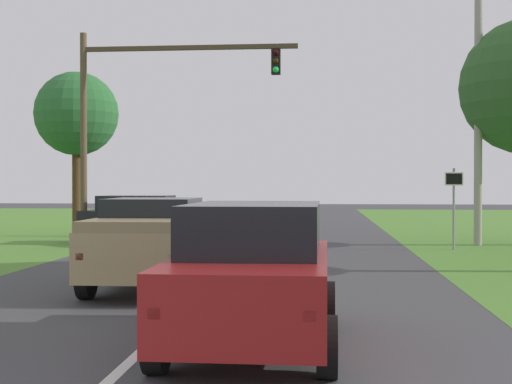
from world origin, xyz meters
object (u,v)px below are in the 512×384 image
at_px(crossing_suv_far, 141,218).
at_px(utility_pole_right, 478,106).
at_px(pickup_truck_lead, 155,241).
at_px(keep_moving_sign, 454,198).
at_px(extra_tree_1, 76,115).
at_px(red_suv_near, 254,272).
at_px(traffic_light, 140,103).

relative_size(crossing_suv_far, utility_pole_right, 0.43).
distance_m(pickup_truck_lead, crossing_suv_far, 11.43).
bearing_deg(keep_moving_sign, utility_pole_right, 57.35).
bearing_deg(utility_pole_right, keep_moving_sign, -122.65).
bearing_deg(crossing_suv_far, pickup_truck_lead, -74.22).
height_order(keep_moving_sign, extra_tree_1, extra_tree_1).
bearing_deg(red_suv_near, traffic_light, 109.60).
xyz_separation_m(red_suv_near, utility_pole_right, (6.43, 16.44, 3.94)).
bearing_deg(utility_pole_right, extra_tree_1, 169.42).
distance_m(crossing_suv_far, extra_tree_1, 6.30).
height_order(keep_moving_sign, crossing_suv_far, keep_moving_sign).
distance_m(pickup_truck_lead, utility_pole_right, 14.96).
height_order(pickup_truck_lead, utility_pole_right, utility_pole_right).
height_order(pickup_truck_lead, keep_moving_sign, keep_moving_sign).
relative_size(traffic_light, utility_pole_right, 0.80).
bearing_deg(crossing_suv_far, traffic_light, -82.40).
bearing_deg(keep_moving_sign, traffic_light, 173.54).
relative_size(keep_moving_sign, utility_pole_right, 0.27).
bearing_deg(crossing_suv_far, extra_tree_1, 137.85).
height_order(pickup_truck_lead, extra_tree_1, extra_tree_1).
relative_size(red_suv_near, pickup_truck_lead, 0.88).
relative_size(pickup_truck_lead, traffic_light, 0.65).
relative_size(traffic_light, crossing_suv_far, 1.84).
xyz_separation_m(keep_moving_sign, crossing_suv_far, (-10.96, 1.54, -0.80)).
relative_size(red_suv_near, extra_tree_1, 0.67).
height_order(red_suv_near, pickup_truck_lead, red_suv_near).
bearing_deg(traffic_light, extra_tree_1, 135.56).
bearing_deg(crossing_suv_far, utility_pole_right, 1.28).
height_order(traffic_light, keep_moving_sign, traffic_light).
xyz_separation_m(pickup_truck_lead, keep_moving_sign, (7.85, 9.45, 0.73)).
relative_size(keep_moving_sign, crossing_suv_far, 0.63).
bearing_deg(traffic_light, utility_pole_right, 2.74).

